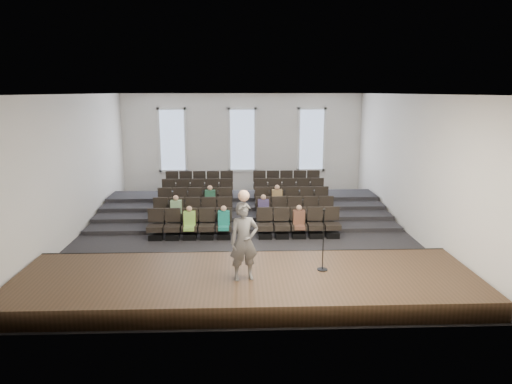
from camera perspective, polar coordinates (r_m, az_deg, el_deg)
ground at (r=16.82m, az=-1.47°, el=-5.16°), size 14.00×14.00×0.00m
ceiling at (r=16.03m, az=-1.57°, el=12.17°), size 12.00×14.00×0.02m
wall_back at (r=23.19m, az=-1.72°, el=6.05°), size 12.00×0.04×5.00m
wall_front at (r=9.37m, az=-1.02°, el=-3.57°), size 12.00×0.04×5.00m
wall_left at (r=17.26m, az=-21.96°, el=2.92°), size 0.04×14.00×5.00m
wall_right at (r=17.38m, az=18.78°, el=3.23°), size 0.04×14.00×5.00m
stage at (r=11.95m, az=-1.17°, el=-11.42°), size 11.80×3.60×0.50m
stage_lip at (r=13.59m, az=-1.30°, el=-8.40°), size 11.80×0.06×0.52m
risers at (r=19.81m, az=-1.59°, el=-1.84°), size 11.80×4.80×0.60m
seating_rows at (r=18.11m, az=-1.54°, el=-1.63°), size 6.80×4.70×1.67m
windows at (r=23.10m, az=-1.72°, el=6.52°), size 8.44×0.10×3.24m
audience at (r=16.88m, az=-2.72°, el=-2.24°), size 4.85×2.64×1.10m
speaker at (r=11.27m, az=-1.51°, el=-6.19°), size 0.81×0.62×1.97m
mic_stand at (r=12.12m, az=8.36°, el=-7.43°), size 0.28×0.28×1.66m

